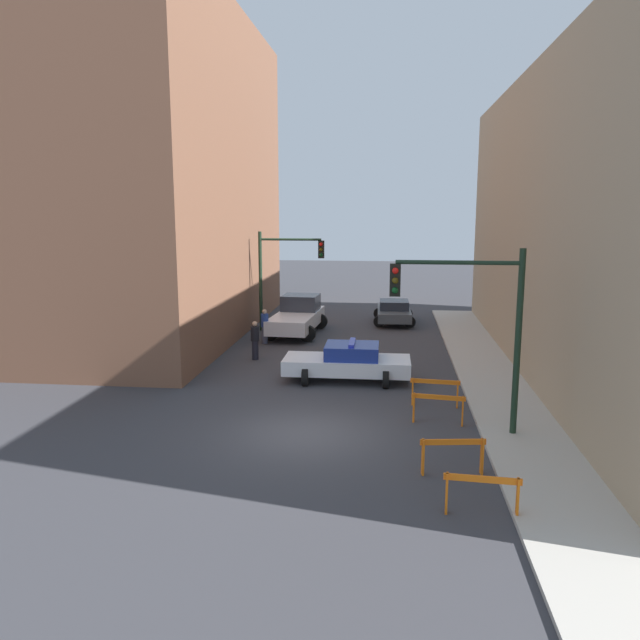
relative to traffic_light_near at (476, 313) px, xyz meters
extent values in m
plane|color=#38383D|center=(-4.73, -0.43, -3.53)|extent=(120.00, 120.00, 0.00)
cube|color=#B2ADA3|center=(1.47, -0.43, -3.47)|extent=(2.40, 44.00, 0.12)
cube|color=brown|center=(-16.73, 13.57, 4.39)|extent=(14.00, 20.00, 15.84)
cylinder|color=black|center=(1.17, 0.01, -0.81)|extent=(0.18, 0.18, 5.20)
cylinder|color=black|center=(-0.53, 0.01, 1.39)|extent=(3.40, 0.12, 0.12)
cube|color=black|center=(-2.23, 0.01, 0.89)|extent=(0.30, 0.22, 0.90)
sphere|color=red|center=(-2.23, -0.14, 1.16)|extent=(0.18, 0.18, 0.18)
sphere|color=#4C3D0C|center=(-2.23, -0.14, 0.89)|extent=(0.18, 0.18, 0.18)
sphere|color=#0C4219|center=(-2.23, -0.14, 0.62)|extent=(0.18, 0.18, 0.18)
cylinder|color=black|center=(-9.13, 14.61, -0.93)|extent=(0.18, 0.18, 5.20)
cylinder|color=black|center=(-7.53, 14.61, 1.27)|extent=(3.20, 0.12, 0.12)
cube|color=black|center=(-5.93, 14.61, 0.77)|extent=(0.30, 0.22, 0.90)
sphere|color=red|center=(-5.93, 14.46, 1.04)|extent=(0.18, 0.18, 0.18)
sphere|color=#4C3D0C|center=(-5.93, 14.46, 0.77)|extent=(0.18, 0.18, 0.18)
sphere|color=#0C4219|center=(-5.93, 14.46, 0.50)|extent=(0.18, 0.18, 0.18)
cube|color=white|center=(-3.92, 5.30, -2.93)|extent=(4.71, 1.88, 0.55)
cube|color=navy|center=(-3.73, 5.30, -2.39)|extent=(1.98, 1.64, 0.52)
cylinder|color=black|center=(-5.37, 4.44, -3.20)|extent=(0.22, 0.66, 0.66)
cylinder|color=black|center=(-5.38, 6.14, -3.20)|extent=(0.22, 0.66, 0.66)
cylinder|color=black|center=(-2.46, 4.45, -3.20)|extent=(0.22, 0.66, 0.66)
cylinder|color=black|center=(-2.47, 6.16, -3.20)|extent=(0.22, 0.66, 0.66)
cube|color=#2633BF|center=(-3.73, 5.30, -2.07)|extent=(0.21, 1.38, 0.12)
cube|color=silver|center=(-7.11, 13.73, -2.78)|extent=(2.35, 5.52, 0.70)
cube|color=#2D333D|center=(-7.04, 14.81, -2.03)|extent=(1.95, 1.85, 0.80)
cylinder|color=black|center=(-7.91, 15.46, -3.13)|extent=(0.82, 0.31, 0.80)
cylinder|color=black|center=(-6.08, 15.34, -3.13)|extent=(0.82, 0.31, 0.80)
cylinder|color=black|center=(-8.14, 12.12, -3.13)|extent=(0.82, 0.31, 0.80)
cylinder|color=black|center=(-6.30, 12.00, -3.13)|extent=(0.82, 0.31, 0.80)
cube|color=#474C51|center=(-2.14, 17.57, -2.96)|extent=(1.92, 4.35, 0.52)
cube|color=#232833|center=(-2.13, 17.40, -2.46)|extent=(1.63, 1.85, 0.48)
cylinder|color=black|center=(-3.00, 18.88, -3.22)|extent=(0.63, 0.24, 0.62)
cylinder|color=black|center=(-1.35, 18.93, -3.22)|extent=(0.63, 0.24, 0.62)
cylinder|color=black|center=(-2.93, 16.22, -3.22)|extent=(0.63, 0.24, 0.62)
cylinder|color=black|center=(-1.27, 16.27, -3.22)|extent=(0.63, 0.24, 0.62)
cylinder|color=black|center=(-8.04, 8.18, -3.12)|extent=(0.29, 0.29, 0.82)
cylinder|color=black|center=(-8.04, 8.18, -2.40)|extent=(0.37, 0.37, 0.62)
sphere|color=tan|center=(-8.04, 8.18, -1.98)|extent=(0.22, 0.22, 0.22)
cylinder|color=#474C66|center=(-8.28, 11.36, -3.12)|extent=(0.40, 0.40, 0.82)
cylinder|color=navy|center=(-8.28, 11.36, -2.40)|extent=(0.51, 0.51, 0.62)
sphere|color=tan|center=(-8.28, 11.36, -1.98)|extent=(0.31, 0.31, 0.22)
cube|color=orange|center=(-0.37, -4.84, -2.70)|extent=(1.60, 0.17, 0.14)
cube|color=orange|center=(-1.09, -4.78, -3.08)|extent=(0.06, 0.16, 0.90)
cube|color=orange|center=(0.35, -4.89, -3.08)|extent=(0.06, 0.16, 0.90)
cube|color=orange|center=(-0.78, -2.78, -2.70)|extent=(1.59, 0.27, 0.14)
cube|color=orange|center=(-1.49, -2.88, -3.08)|extent=(0.07, 0.17, 0.90)
cube|color=orange|center=(-0.06, -2.68, -3.08)|extent=(0.07, 0.17, 0.90)
cube|color=orange|center=(-0.87, 0.85, -2.70)|extent=(1.59, 0.26, 0.14)
cube|color=orange|center=(-1.58, 0.94, -3.08)|extent=(0.07, 0.17, 0.90)
cube|color=orange|center=(-0.15, 0.75, -3.08)|extent=(0.07, 0.17, 0.90)
cube|color=orange|center=(-0.85, 2.55, -2.70)|extent=(1.60, 0.21, 0.14)
cube|color=orange|center=(-1.56, 2.63, -3.08)|extent=(0.07, 0.16, 0.90)
cube|color=orange|center=(-0.13, 2.48, -3.08)|extent=(0.07, 0.16, 0.90)
camera|label=1|loc=(-2.35, -17.30, 2.85)|focal=35.00mm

